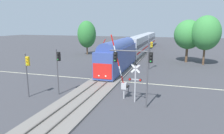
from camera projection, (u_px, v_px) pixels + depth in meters
The scene contains 14 objects.
ground_plane at pixel (106, 80), 29.51m from camera, with size 220.00×220.00×0.00m, color #3D3D42.
road_centre_stripe at pixel (106, 80), 29.50m from camera, with size 44.00×0.20×0.01m.
railway_track at pixel (106, 80), 29.49m from camera, with size 4.40×80.00×0.32m.
commuter_train at pixel (138, 44), 54.65m from camera, with size 3.04×61.95×5.16m.
crossing_gate_near at pixel (123, 80), 21.76m from camera, with size 2.06×0.40×6.99m.
crossing_signal_mast at pixel (135, 79), 20.63m from camera, with size 1.36×0.44×4.21m.
crossing_gate_far at pixel (96, 59), 36.41m from camera, with size 2.61×0.40×5.56m.
traffic_signal_far_side at pixel (151, 50), 35.89m from camera, with size 0.53×0.38×5.32m.
traffic_signal_near_right at pixel (137, 64), 19.14m from camera, with size 4.17×0.38×5.80m.
traffic_signal_near_left at pixel (27, 68), 21.96m from camera, with size 0.53×0.38×4.92m.
traffic_signal_median at pixel (58, 65), 22.70m from camera, with size 0.53×0.38×5.31m.
oak_far_right at pixel (188, 35), 42.53m from camera, with size 5.78×5.78×9.05m.
maple_right_background at pixel (206, 33), 39.50m from camera, with size 5.56×5.56×9.81m.
pine_left_background at pixel (87, 34), 54.00m from camera, with size 4.96×4.96×9.07m.
Camera 1 is at (9.21, -26.95, 7.99)m, focal length 32.18 mm.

